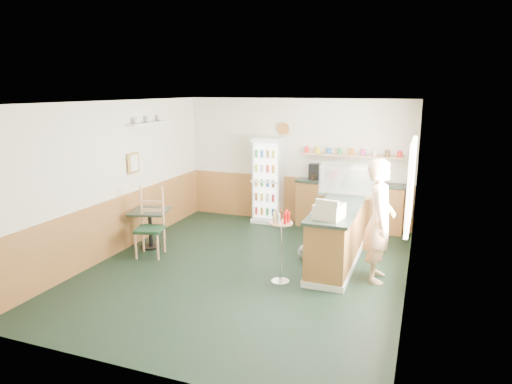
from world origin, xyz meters
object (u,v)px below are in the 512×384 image
at_px(drinks_fridge, 268,180).
at_px(display_case, 348,180).
at_px(condiment_stand, 281,236).
at_px(cafe_table, 150,221).
at_px(shopkeeper, 379,221).
at_px(cash_register, 329,211).
at_px(cafe_chair, 152,220).

distance_m(drinks_fridge, display_case, 2.27).
relative_size(condiment_stand, cafe_table, 1.40).
distance_m(shopkeeper, condiment_stand, 1.51).
height_order(drinks_fridge, cash_register, drinks_fridge).
distance_m(display_case, cash_register, 1.66).
xyz_separation_m(display_case, cafe_table, (-3.40, -1.25, -0.78)).
bearing_deg(cafe_chair, shopkeeper, -11.77).
bearing_deg(display_case, cash_register, -90.00).
bearing_deg(drinks_fridge, display_case, -30.87).
xyz_separation_m(shopkeeper, cafe_chair, (-3.86, -0.24, -0.31)).
bearing_deg(condiment_stand, drinks_fridge, 112.34).
bearing_deg(display_case, condiment_stand, -109.08).
bearing_deg(cash_register, drinks_fridge, 134.68).
relative_size(cafe_table, cafe_chair, 0.65).
height_order(shopkeeper, cafe_chair, shopkeeper).
height_order(shopkeeper, condiment_stand, shopkeeper).
bearing_deg(display_case, drinks_fridge, 149.13).
xyz_separation_m(display_case, shopkeeper, (0.70, -1.30, -0.34)).
distance_m(display_case, condiment_stand, 2.10).
xyz_separation_m(cash_register, shopkeeper, (0.70, 0.36, -0.17)).
bearing_deg(drinks_fridge, condiment_stand, -67.66).
distance_m(cash_register, cafe_table, 3.48).
bearing_deg(cafe_chair, drinks_fridge, 49.93).
xyz_separation_m(drinks_fridge, display_case, (1.92, -1.15, 0.36)).
distance_m(shopkeeper, cafe_chair, 3.88).
bearing_deg(cafe_chair, cafe_table, 115.14).
bearing_deg(shopkeeper, cafe_chair, 88.18).
relative_size(display_case, shopkeeper, 0.52).
height_order(display_case, cafe_chair, display_case).
bearing_deg(drinks_fridge, cash_register, -55.57).
height_order(cash_register, cafe_chair, cash_register).
bearing_deg(shopkeeper, display_case, 22.96).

